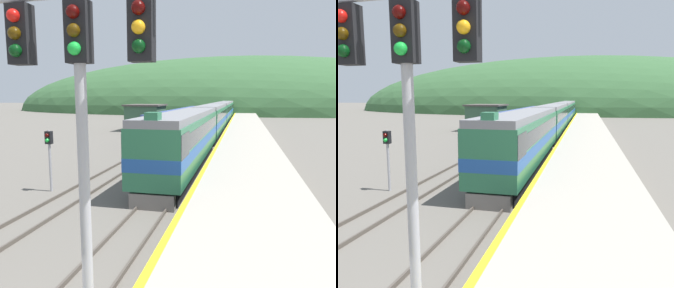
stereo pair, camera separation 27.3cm
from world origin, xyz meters
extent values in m
cube|color=#4C443D|center=(-0.72, 70.00, 0.08)|extent=(0.08, 180.00, 0.16)
cube|color=#4C443D|center=(0.72, 70.00, 0.08)|extent=(0.08, 180.00, 0.16)
cube|color=#4C443D|center=(-5.39, 70.00, 0.08)|extent=(0.08, 180.00, 0.16)
cube|color=#4C443D|center=(-3.95, 70.00, 0.08)|extent=(0.08, 180.00, 0.16)
cube|color=#9E9689|center=(4.49, 50.00, 0.55)|extent=(5.36, 140.00, 1.09)
cube|color=yellow|center=(1.93, 50.00, 1.10)|extent=(0.24, 140.00, 0.01)
ellipsoid|color=#335B33|center=(0.00, 122.25, 0.00)|extent=(172.32, 77.54, 39.45)
cube|color=#385B42|center=(-10.97, 46.03, 1.94)|extent=(5.14, 5.96, 3.88)
cube|color=#47423D|center=(-10.97, 46.03, 4.00)|extent=(5.64, 6.46, 0.24)
cube|color=black|center=(0.00, 20.06, 0.42)|extent=(2.32, 17.99, 0.85)
cube|color=#286B47|center=(0.00, 20.06, 2.35)|extent=(2.83, 19.14, 2.99)
cube|color=#1E4C99|center=(0.00, 20.06, 2.11)|extent=(2.86, 19.16, 0.66)
cube|color=black|center=(0.00, 20.06, 3.00)|extent=(2.85, 17.99, 0.90)
cube|color=slate|center=(0.00, 20.06, 4.04)|extent=(2.66, 19.14, 0.40)
cube|color=black|center=(0.00, 11.63, 3.00)|extent=(2.87, 2.20, 1.20)
cube|color=#286B47|center=(0.00, 10.95, 4.42)|extent=(0.64, 0.80, 0.36)
cube|color=slate|center=(0.00, 10.70, 0.38)|extent=(2.20, 0.40, 0.77)
cube|color=black|center=(0.00, 40.52, 0.42)|extent=(2.32, 18.76, 0.85)
cube|color=#286B47|center=(0.00, 40.52, 2.35)|extent=(2.83, 19.96, 2.99)
cube|color=#1E4C99|center=(0.00, 40.52, 2.11)|extent=(2.86, 19.98, 0.66)
cube|color=black|center=(0.00, 40.52, 3.00)|extent=(2.85, 18.76, 0.90)
cube|color=slate|center=(0.00, 40.52, 4.04)|extent=(2.66, 19.96, 0.40)
cube|color=black|center=(0.00, 61.38, 0.42)|extent=(2.32, 18.76, 0.85)
cube|color=#286B47|center=(0.00, 61.38, 2.35)|extent=(2.83, 19.96, 2.99)
cube|color=#1E4C99|center=(0.00, 61.38, 2.11)|extent=(2.86, 19.98, 0.66)
cube|color=black|center=(0.00, 61.38, 3.00)|extent=(2.85, 18.76, 0.90)
cube|color=slate|center=(0.00, 61.38, 4.04)|extent=(2.66, 19.96, 0.40)
cube|color=black|center=(0.00, 82.24, 0.42)|extent=(2.32, 18.76, 0.85)
cube|color=#286B47|center=(0.00, 82.24, 2.35)|extent=(2.83, 19.96, 2.99)
cube|color=#1E4C99|center=(0.00, 82.24, 2.11)|extent=(2.86, 19.98, 0.66)
cube|color=black|center=(0.00, 82.24, 3.00)|extent=(2.85, 18.76, 0.90)
cube|color=slate|center=(0.00, 82.24, 4.04)|extent=(2.66, 19.96, 0.40)
cube|color=black|center=(-4.67, 44.93, 0.40)|extent=(2.46, 32.63, 0.80)
cube|color=#334784|center=(-4.67, 44.93, 2.14)|extent=(2.90, 33.99, 2.67)
cylinder|color=#9E9EA3|center=(1.36, 1.50, 3.94)|extent=(0.20, 0.20, 7.89)
cube|color=black|center=(0.26, 1.50, 6.38)|extent=(0.40, 0.28, 1.02)
sphere|color=red|center=(0.26, 1.33, 6.66)|extent=(0.22, 0.22, 0.22)
sphere|color=#412C05|center=(0.26, 1.33, 6.38)|extent=(0.22, 0.22, 0.22)
sphere|color=black|center=(0.26, 1.33, 6.09)|extent=(0.22, 0.22, 0.22)
cube|color=black|center=(1.36, 1.50, 6.38)|extent=(0.40, 0.28, 1.02)
sphere|color=#3C0504|center=(1.36, 1.33, 6.66)|extent=(0.22, 0.22, 0.22)
sphere|color=#412C05|center=(1.36, 1.33, 6.38)|extent=(0.22, 0.22, 0.22)
sphere|color=green|center=(1.36, 1.33, 6.09)|extent=(0.22, 0.22, 0.22)
cube|color=black|center=(2.46, 1.50, 6.38)|extent=(0.40, 0.28, 1.02)
sphere|color=#3C0504|center=(2.46, 1.33, 6.66)|extent=(0.22, 0.22, 0.22)
sphere|color=orange|center=(2.46, 1.33, 6.38)|extent=(0.22, 0.22, 0.22)
sphere|color=black|center=(2.46, 1.33, 6.09)|extent=(0.22, 0.22, 0.22)
cylinder|color=#9E9EA3|center=(-6.41, 12.37, 1.74)|extent=(0.14, 0.14, 3.48)
cube|color=black|center=(-6.41, 12.37, 3.07)|extent=(0.36, 0.28, 0.71)
sphere|color=#3C0504|center=(-6.41, 12.20, 3.21)|extent=(0.22, 0.22, 0.22)
sphere|color=green|center=(-6.41, 12.20, 2.93)|extent=(0.22, 0.22, 0.22)
camera|label=1|loc=(4.09, -3.69, 5.31)|focal=35.00mm
camera|label=2|loc=(4.36, -3.62, 5.31)|focal=35.00mm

